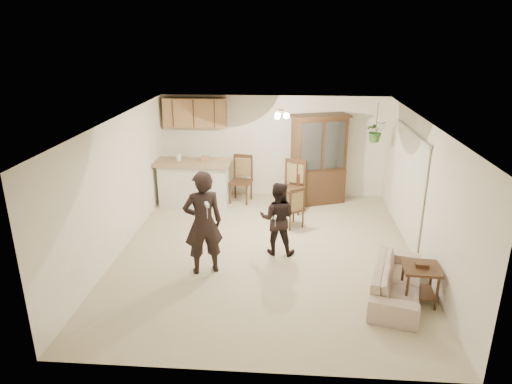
# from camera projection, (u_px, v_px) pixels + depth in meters

# --- Properties ---
(floor) EXTENTS (6.50, 6.50, 0.00)m
(floor) POSITION_uv_depth(u_px,v_px,m) (266.00, 252.00, 8.66)
(floor) COLOR beige
(floor) RESTS_ON ground
(ceiling) EXTENTS (5.50, 6.50, 0.02)m
(ceiling) POSITION_uv_depth(u_px,v_px,m) (267.00, 121.00, 7.82)
(ceiling) COLOR silver
(ceiling) RESTS_ON wall_back
(wall_back) EXTENTS (5.50, 0.02, 2.50)m
(wall_back) POSITION_uv_depth(u_px,v_px,m) (274.00, 146.00, 11.30)
(wall_back) COLOR white
(wall_back) RESTS_ON ground
(wall_front) EXTENTS (5.50, 0.02, 2.50)m
(wall_front) POSITION_uv_depth(u_px,v_px,m) (252.00, 283.00, 5.19)
(wall_front) COLOR white
(wall_front) RESTS_ON ground
(wall_left) EXTENTS (0.02, 6.50, 2.50)m
(wall_left) POSITION_uv_depth(u_px,v_px,m) (119.00, 186.00, 8.43)
(wall_left) COLOR white
(wall_left) RESTS_ON ground
(wall_right) EXTENTS (0.02, 6.50, 2.50)m
(wall_right) POSITION_uv_depth(u_px,v_px,m) (422.00, 193.00, 8.05)
(wall_right) COLOR white
(wall_right) RESTS_ON ground
(breakfast_bar) EXTENTS (1.60, 0.55, 1.00)m
(breakfast_bar) POSITION_uv_depth(u_px,v_px,m) (194.00, 185.00, 10.83)
(breakfast_bar) COLOR silver
(breakfast_bar) RESTS_ON floor
(bar_top) EXTENTS (1.75, 0.70, 0.08)m
(bar_top) POSITION_uv_depth(u_px,v_px,m) (193.00, 163.00, 10.65)
(bar_top) COLOR tan
(bar_top) RESTS_ON breakfast_bar
(upper_cabinets) EXTENTS (1.50, 0.34, 0.70)m
(upper_cabinets) POSITION_uv_depth(u_px,v_px,m) (195.00, 112.00, 10.97)
(upper_cabinets) COLOR brown
(upper_cabinets) RESTS_ON wall_back
(vertical_blinds) EXTENTS (0.06, 2.30, 2.10)m
(vertical_blinds) POSITION_uv_depth(u_px,v_px,m) (407.00, 185.00, 8.95)
(vertical_blinds) COLOR silver
(vertical_blinds) RESTS_ON wall_right
(ceiling_fixture) EXTENTS (0.36, 0.36, 0.20)m
(ceiling_fixture) POSITION_uv_depth(u_px,v_px,m) (281.00, 115.00, 8.97)
(ceiling_fixture) COLOR #FEF1BF
(ceiling_fixture) RESTS_ON ceiling
(hanging_plant) EXTENTS (0.43, 0.37, 0.48)m
(hanging_plant) POSITION_uv_depth(u_px,v_px,m) (376.00, 131.00, 10.13)
(hanging_plant) COLOR #265622
(hanging_plant) RESTS_ON ceiling
(plant_cord) EXTENTS (0.01, 0.01, 0.65)m
(plant_cord) POSITION_uv_depth(u_px,v_px,m) (377.00, 117.00, 10.03)
(plant_cord) COLOR black
(plant_cord) RESTS_ON ceiling
(sofa) EXTENTS (1.20, 2.00, 0.73)m
(sofa) POSITION_uv_depth(u_px,v_px,m) (398.00, 275.00, 7.10)
(sofa) COLOR beige
(sofa) RESTS_ON floor
(adult) EXTENTS (0.77, 0.64, 1.80)m
(adult) POSITION_uv_depth(u_px,v_px,m) (203.00, 224.00, 7.66)
(adult) COLOR black
(adult) RESTS_ON floor
(child) EXTENTS (0.70, 0.57, 1.35)m
(child) POSITION_uv_depth(u_px,v_px,m) (277.00, 220.00, 8.41)
(child) COLOR black
(child) RESTS_ON floor
(china_hutch) EXTENTS (1.46, 0.97, 2.14)m
(china_hutch) POSITION_uv_depth(u_px,v_px,m) (318.00, 160.00, 10.80)
(china_hutch) COLOR #361A13
(china_hutch) RESTS_ON floor
(side_table) EXTENTS (0.58, 0.58, 0.66)m
(side_table) POSITION_uv_depth(u_px,v_px,m) (419.00, 283.00, 6.99)
(side_table) COLOR #361A13
(side_table) RESTS_ON floor
(chair_bar) EXTENTS (0.59, 0.59, 1.14)m
(chair_bar) POSITION_uv_depth(u_px,v_px,m) (241.00, 189.00, 11.09)
(chair_bar) COLOR #361A13
(chair_bar) RESTS_ON floor
(chair_hutch_left) EXTENTS (0.65, 0.65, 1.18)m
(chair_hutch_left) POSITION_uv_depth(u_px,v_px,m) (292.00, 197.00, 10.52)
(chair_hutch_left) COLOR #361A13
(chair_hutch_left) RESTS_ON floor
(chair_hutch_right) EXTENTS (0.57, 0.57, 0.92)m
(chair_hutch_right) POSITION_uv_depth(u_px,v_px,m) (292.00, 215.00, 9.69)
(chair_hutch_right) COLOR #361A13
(chair_hutch_right) RESTS_ON floor
(controller_adult) EXTENTS (0.10, 0.17, 0.05)m
(controller_adult) POSITION_uv_depth(u_px,v_px,m) (207.00, 205.00, 7.11)
(controller_adult) COLOR white
(controller_adult) RESTS_ON adult
(controller_child) EXTENTS (0.05, 0.12, 0.04)m
(controller_child) POSITION_uv_depth(u_px,v_px,m) (275.00, 217.00, 8.04)
(controller_child) COLOR white
(controller_child) RESTS_ON child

